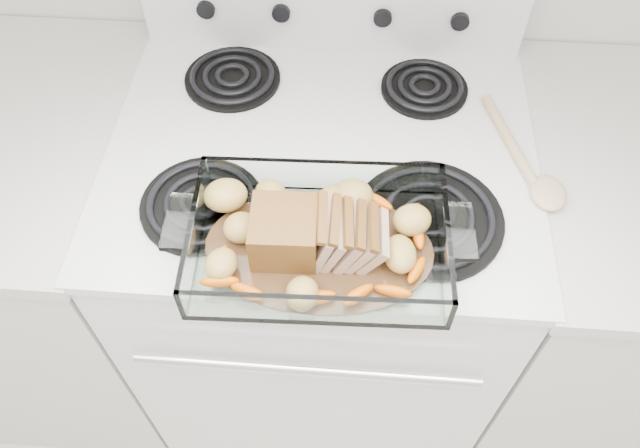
# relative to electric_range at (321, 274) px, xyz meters

# --- Properties ---
(electric_range) EXTENTS (0.78, 0.70, 1.12)m
(electric_range) POSITION_rel_electric_range_xyz_m (0.00, 0.00, 0.00)
(electric_range) COLOR silver
(electric_range) RESTS_ON ground
(counter_left) EXTENTS (0.58, 0.68, 0.93)m
(counter_left) POSITION_rel_electric_range_xyz_m (-0.67, -0.00, -0.02)
(counter_left) COLOR silver
(counter_left) RESTS_ON ground
(counter_right) EXTENTS (0.58, 0.68, 0.93)m
(counter_right) POSITION_rel_electric_range_xyz_m (0.66, -0.00, -0.02)
(counter_right) COLOR silver
(counter_right) RESTS_ON ground
(baking_dish) EXTENTS (0.39, 0.26, 0.08)m
(baking_dish) POSITION_rel_electric_range_xyz_m (0.01, -0.24, 0.48)
(baking_dish) COLOR white
(baking_dish) RESTS_ON electric_range
(pork_roast) EXTENTS (0.21, 0.10, 0.08)m
(pork_roast) POSITION_rel_electric_range_xyz_m (-0.01, -0.24, 0.51)
(pork_roast) COLOR #603A11
(pork_roast) RESTS_ON baking_dish
(roast_vegetables) EXTENTS (0.35, 0.19, 0.04)m
(roast_vegetables) POSITION_rel_electric_range_xyz_m (0.01, -0.21, 0.49)
(roast_vegetables) COLOR #D46007
(roast_vegetables) RESTS_ON baking_dish
(wooden_spoon) EXTENTS (0.13, 0.27, 0.02)m
(wooden_spoon) POSITION_rel_electric_range_xyz_m (0.37, -0.04, 0.46)
(wooden_spoon) COLOR #C2AF89
(wooden_spoon) RESTS_ON electric_range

